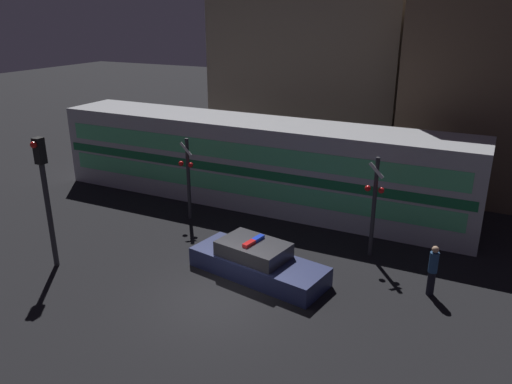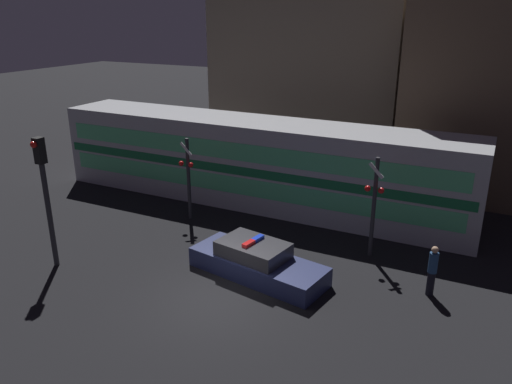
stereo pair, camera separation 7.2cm
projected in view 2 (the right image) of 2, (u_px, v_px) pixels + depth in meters
ground_plane at (215, 300)px, 15.98m from camera, size 120.00×120.00×0.00m
train at (255, 162)px, 23.59m from camera, size 20.24×3.14×3.96m
police_car at (257, 262)px, 17.32m from camera, size 5.13×2.56×1.33m
pedestrian at (432, 270)px, 15.97m from camera, size 0.29×0.29×1.74m
crossing_signal_near at (374, 204)px, 18.15m from camera, size 0.71×0.33×3.85m
crossing_signal_far at (188, 176)px, 21.53m from camera, size 0.71×0.33×3.66m
traffic_light_corner at (45, 189)px, 17.18m from camera, size 0.30×0.46×4.75m
building_left at (315, 75)px, 30.92m from camera, size 11.32×6.96×9.88m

